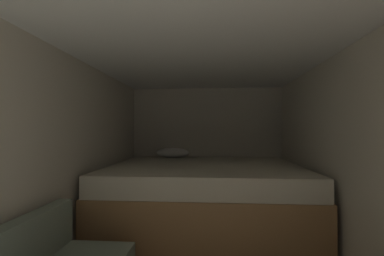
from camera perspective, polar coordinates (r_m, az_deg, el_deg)
name	(u,v)px	position (r m, az deg, el deg)	size (l,w,h in m)	color
wall_back	(206,146)	(4.64, 3.13, -3.82)	(2.67, 0.05, 2.00)	beige
wall_left	(49,161)	(2.62, -28.37, -6.25)	(0.05, 4.82, 2.00)	beige
wall_right	(366,164)	(2.53, 33.36, -6.44)	(0.05, 4.82, 2.00)	beige
ceiling_slab	(201,39)	(2.33, 1.86, 18.62)	(2.67, 4.82, 0.05)	white
bed	(205,195)	(3.63, 2.72, -14.21)	(2.45, 2.07, 0.98)	#9E7247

